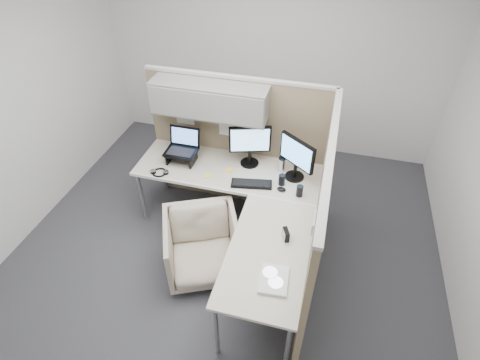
% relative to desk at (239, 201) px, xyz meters
% --- Properties ---
extents(ground, '(4.50, 4.50, 0.00)m').
position_rel_desk_xyz_m(ground, '(-0.12, -0.13, -0.69)').
color(ground, '#343439').
rests_on(ground, ground).
extents(partition_back, '(2.00, 0.36, 1.63)m').
position_rel_desk_xyz_m(partition_back, '(-0.34, 0.70, 0.41)').
color(partition_back, '#837156').
rests_on(partition_back, ground).
extents(partition_right, '(0.07, 2.03, 1.63)m').
position_rel_desk_xyz_m(partition_right, '(0.78, -0.19, 0.13)').
color(partition_right, '#837156').
rests_on(partition_right, ground).
extents(desk, '(2.00, 1.98, 0.73)m').
position_rel_desk_xyz_m(desk, '(0.00, 0.00, 0.00)').
color(desk, beige).
rests_on(desk, ground).
extents(office_chair, '(0.92, 0.90, 0.73)m').
position_rel_desk_xyz_m(office_chair, '(-0.28, -0.36, -0.32)').
color(office_chair, '#BCAA95').
rests_on(office_chair, ground).
extents(monitor_left, '(0.43, 0.20, 0.47)m').
position_rel_desk_xyz_m(monitor_left, '(-0.03, 0.56, 0.32)').
color(monitor_left, black).
rests_on(monitor_left, desk).
extents(monitor_right, '(0.37, 0.29, 0.47)m').
position_rel_desk_xyz_m(monitor_right, '(0.47, 0.46, 0.32)').
color(monitor_right, black).
rests_on(monitor_right, desk).
extents(laptop_station, '(0.34, 0.29, 0.35)m').
position_rel_desk_xyz_m(laptop_station, '(-0.76, 0.44, 0.18)').
color(laptop_station, black).
rests_on(laptop_station, desk).
extents(keyboard, '(0.43, 0.21, 0.02)m').
position_rel_desk_xyz_m(keyboard, '(0.07, 0.22, 0.05)').
color(keyboard, black).
rests_on(keyboard, desk).
extents(mouse, '(0.10, 0.07, 0.03)m').
position_rel_desk_xyz_m(mouse, '(0.38, 0.21, 0.06)').
color(mouse, black).
rests_on(mouse, desk).
extents(travel_mug, '(0.08, 0.08, 0.16)m').
position_rel_desk_xyz_m(travel_mug, '(0.32, 0.54, 0.12)').
color(travel_mug, silver).
rests_on(travel_mug, desk).
extents(soda_can_green, '(0.07, 0.07, 0.12)m').
position_rel_desk_xyz_m(soda_can_green, '(0.56, 0.18, 0.10)').
color(soda_can_green, black).
rests_on(soda_can_green, desk).
extents(soda_can_silver, '(0.07, 0.07, 0.12)m').
position_rel_desk_xyz_m(soda_can_silver, '(0.37, 0.31, 0.10)').
color(soda_can_silver, black).
rests_on(soda_can_silver, desk).
extents(sticky_note_a, '(0.10, 0.10, 0.01)m').
position_rel_desk_xyz_m(sticky_note_a, '(-0.41, 0.24, 0.05)').
color(sticky_note_a, yellow).
rests_on(sticky_note_a, desk).
extents(sticky_note_d, '(0.08, 0.08, 0.01)m').
position_rel_desk_xyz_m(sticky_note_d, '(-0.21, 0.39, 0.05)').
color(sticky_note_d, yellow).
rests_on(sticky_note_d, desk).
extents(headphones, '(0.19, 0.18, 0.03)m').
position_rel_desk_xyz_m(headphones, '(-0.91, 0.15, 0.06)').
color(headphones, black).
rests_on(headphones, desk).
extents(paper_stack, '(0.24, 0.30, 0.03)m').
position_rel_desk_xyz_m(paper_stack, '(0.51, -0.86, 0.06)').
color(paper_stack, white).
rests_on(paper_stack, desk).
extents(desk_clock, '(0.08, 0.11, 0.10)m').
position_rel_desk_xyz_m(desk_clock, '(0.53, -0.41, 0.09)').
color(desk_clock, black).
rests_on(desk_clock, desk).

